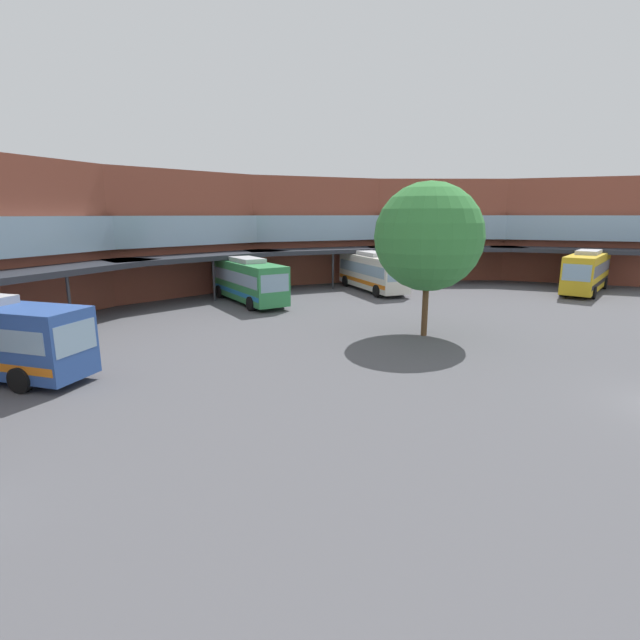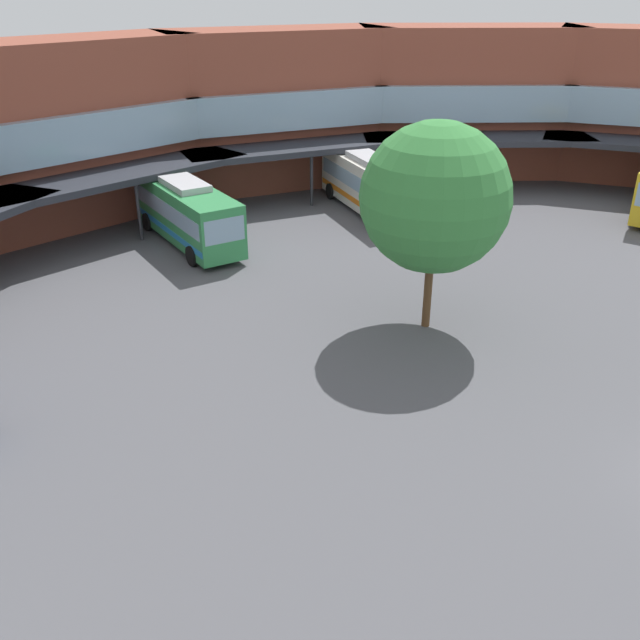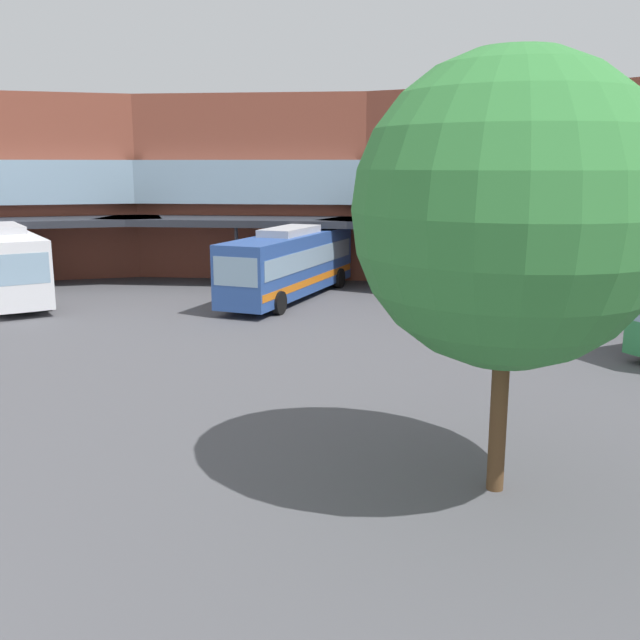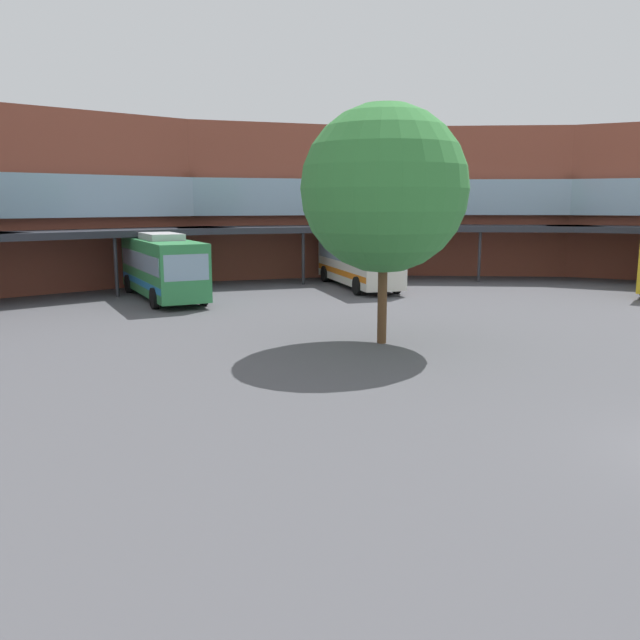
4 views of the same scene
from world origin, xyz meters
name	(u,v)px [view 4 (image 4 of 4)]	position (x,y,z in m)	size (l,w,h in m)	color
station_building	(73,201)	(0.00, 25.18, 5.46)	(84.72, 43.13, 10.86)	brown
bus_2	(163,266)	(7.30, 28.67, 1.88)	(6.45, 10.25, 3.71)	#338C4C
bus_3	(358,258)	(18.48, 23.10, 1.88)	(7.83, 9.70, 3.71)	silver
plaza_tree	(384,189)	(5.20, 12.36, 5.90)	(6.31, 6.31, 9.06)	brown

